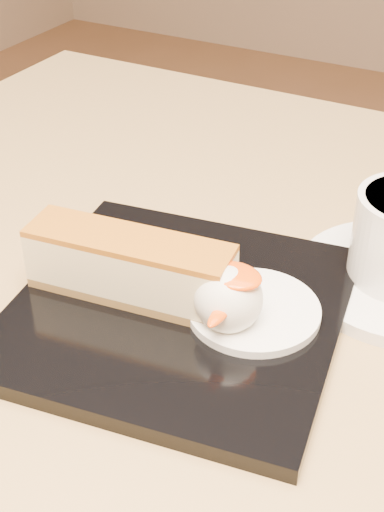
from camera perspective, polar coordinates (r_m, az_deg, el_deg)
The scene contains 7 objects.
table at distance 0.62m, azimuth -0.89°, elevation -14.72°, with size 0.80×0.80×0.72m.
dessert_plate at distance 0.49m, azimuth -1.10°, elevation -4.40°, with size 0.22×0.22×0.01m, color black.
cheesecake at distance 0.49m, azimuth -5.01°, elevation -0.82°, with size 0.15×0.06×0.05m.
cream_smear at distance 0.48m, azimuth 4.96°, elevation -4.35°, with size 0.09×0.09×0.01m, color white.
ice_cream_scoop at distance 0.46m, azimuth 2.92°, elevation -3.41°, with size 0.05×0.05×0.05m, color white.
mango_sauce at distance 0.45m, azimuth 3.33°, elevation -1.57°, with size 0.04×0.03×0.01m, color #FF4E08.
mint_sprig at distance 0.51m, azimuth 3.12°, elevation -1.45°, with size 0.03×0.02×0.00m.
Camera 1 is at (0.20, -0.35, 1.04)m, focal length 50.00 mm.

